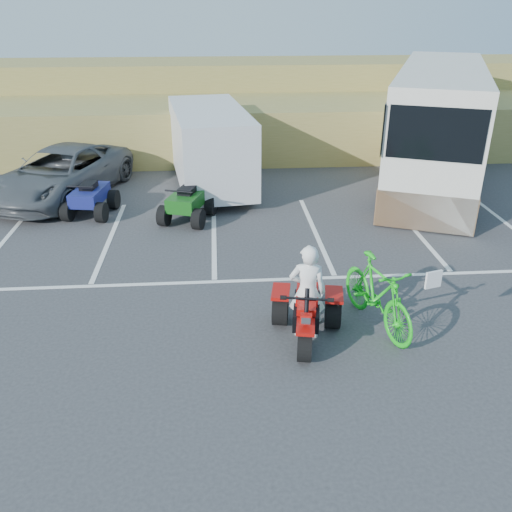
{
  "coord_description": "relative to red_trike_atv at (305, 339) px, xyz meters",
  "views": [
    {
      "loc": [
        0.13,
        -8.16,
        5.68
      ],
      "look_at": [
        0.85,
        1.57,
        1.0
      ],
      "focal_mm": 38.0,
      "sensor_mm": 36.0,
      "label": 1
    }
  ],
  "objects": [
    {
      "name": "rv_motorhome",
      "position": [
        5.81,
        9.37,
        1.58
      ],
      "size": [
        6.24,
        10.34,
        3.64
      ],
      "rotation": [
        0.0,
        0.0,
        -0.39
      ],
      "color": "silver",
      "rests_on": "ground"
    },
    {
      "name": "green_dirt_bike",
      "position": [
        1.39,
        0.35,
        0.69
      ],
      "size": [
        1.26,
        2.38,
        1.38
      ],
      "primitive_type": "imported",
      "rotation": [
        0.0,
        0.0,
        0.28
      ],
      "color": "#14BF19",
      "rests_on": "ground"
    },
    {
      "name": "grass_embankment",
      "position": [
        -1.65,
        15.41,
        1.42
      ],
      "size": [
        40.0,
        8.5,
        3.1
      ],
      "color": "olive",
      "rests_on": "ground"
    },
    {
      "name": "ground",
      "position": [
        -1.65,
        -0.07,
        0.0
      ],
      "size": [
        100.0,
        100.0,
        0.0
      ],
      "primitive_type": "plane",
      "color": "#343437",
      "rests_on": "ground"
    },
    {
      "name": "cargo_trailer",
      "position": [
        -1.71,
        9.04,
        1.37
      ],
      "size": [
        2.87,
        5.65,
        2.53
      ],
      "rotation": [
        0.0,
        0.0,
        0.13
      ],
      "color": "silver",
      "rests_on": "ground"
    },
    {
      "name": "quad_atv_blue",
      "position": [
        -5.15,
        6.72,
        0.0
      ],
      "size": [
        1.45,
        1.79,
        1.06
      ],
      "primitive_type": null,
      "rotation": [
        0.0,
        0.0,
        -0.16
      ],
      "color": "navy",
      "rests_on": "ground"
    },
    {
      "name": "parking_stripes",
      "position": [
        -0.78,
        4.0,
        0.0
      ],
      "size": [
        28.0,
        5.16,
        0.01
      ],
      "color": "white",
      "rests_on": "ground"
    },
    {
      "name": "quad_atv_green",
      "position": [
        -2.35,
        6.08,
        0.0
      ],
      "size": [
        1.68,
        1.95,
        1.07
      ],
      "primitive_type": null,
      "rotation": [
        0.0,
        0.0,
        -0.32
      ],
      "color": "#124F12",
      "rests_on": "ground"
    },
    {
      "name": "red_trike_atv",
      "position": [
        0.0,
        0.0,
        0.0
      ],
      "size": [
        1.62,
        1.98,
        1.15
      ],
      "primitive_type": null,
      "rotation": [
        0.0,
        0.0,
        -0.18
      ],
      "color": "#A90D09",
      "rests_on": "ground"
    },
    {
      "name": "rider",
      "position": [
        0.03,
        0.15,
        0.91
      ],
      "size": [
        0.73,
        0.55,
        1.82
      ],
      "primitive_type": "imported",
      "rotation": [
        0.0,
        0.0,
        2.96
      ],
      "color": "white",
      "rests_on": "ground"
    },
    {
      "name": "grey_pickup",
      "position": [
        -6.33,
        8.41,
        0.75
      ],
      "size": [
        4.14,
        5.89,
        1.49
      ],
      "primitive_type": "imported",
      "rotation": [
        0.0,
        0.0,
        -0.34
      ],
      "color": "#4C5054",
      "rests_on": "ground"
    }
  ]
}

